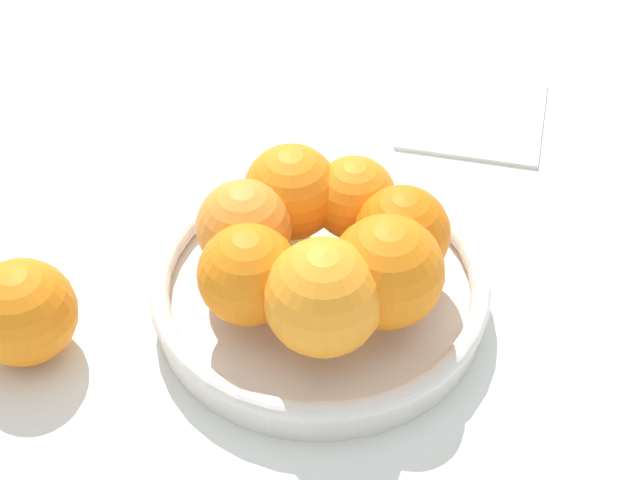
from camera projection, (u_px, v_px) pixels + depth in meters
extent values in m
plane|color=silver|center=(320.00, 308.00, 0.83)|extent=(4.00, 4.00, 0.00)
cylinder|color=silver|center=(320.00, 299.00, 0.82)|extent=(0.25, 0.25, 0.02)
torus|color=silver|center=(320.00, 283.00, 0.81)|extent=(0.26, 0.26, 0.02)
sphere|color=orange|center=(291.00, 192.00, 0.82)|extent=(0.07, 0.07, 0.07)
sphere|color=orange|center=(244.00, 227.00, 0.79)|extent=(0.07, 0.07, 0.07)
sphere|color=orange|center=(249.00, 275.00, 0.75)|extent=(0.07, 0.07, 0.07)
sphere|color=orange|center=(323.00, 298.00, 0.73)|extent=(0.08, 0.08, 0.08)
sphere|color=orange|center=(387.00, 272.00, 0.75)|extent=(0.08, 0.08, 0.08)
sphere|color=orange|center=(402.00, 233.00, 0.79)|extent=(0.07, 0.07, 0.07)
sphere|color=orange|center=(351.00, 197.00, 0.82)|extent=(0.07, 0.07, 0.07)
sphere|color=orange|center=(23.00, 312.00, 0.77)|extent=(0.08, 0.08, 0.08)
cube|color=silver|center=(474.00, 113.00, 1.00)|extent=(0.16, 0.16, 0.01)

